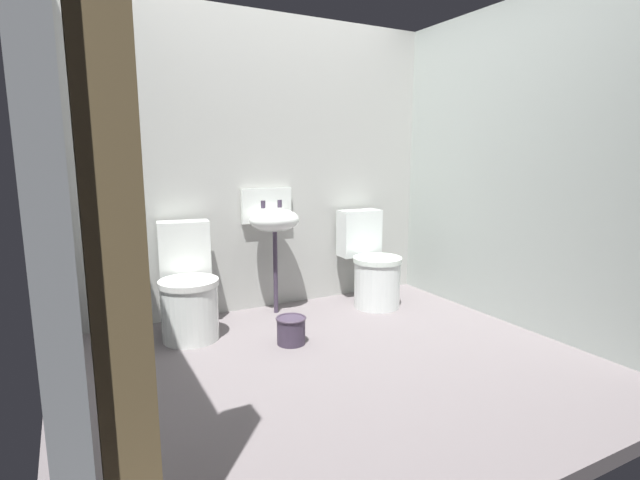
# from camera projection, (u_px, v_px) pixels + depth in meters

# --- Properties ---
(ground_plane) EXTENTS (3.27, 2.77, 0.08)m
(ground_plane) POSITION_uv_depth(u_px,v_px,m) (342.00, 363.00, 2.99)
(ground_plane) COLOR slate
(wall_back) EXTENTS (3.27, 0.10, 2.34)m
(wall_back) POSITION_uv_depth(u_px,v_px,m) (266.00, 165.00, 3.85)
(wall_back) COLOR #AFB1AA
(wall_back) RESTS_ON ground
(wall_left) EXTENTS (0.10, 2.57, 2.34)m
(wall_left) POSITION_uv_depth(u_px,v_px,m) (54.00, 173.00, 2.18)
(wall_left) COLOR #A8AEB2
(wall_left) RESTS_ON ground
(wall_right) EXTENTS (0.10, 2.57, 2.34)m
(wall_right) POSITION_uv_depth(u_px,v_px,m) (508.00, 166.00, 3.55)
(wall_right) COLOR #A8B2AC
(wall_right) RESTS_ON ground
(wooden_door_post) EXTENTS (0.15, 0.15, 2.34)m
(wooden_door_post) POSITION_uv_depth(u_px,v_px,m) (109.00, 186.00, 1.26)
(wooden_door_post) COLOR olive
(wooden_door_post) RESTS_ON ground
(toilet_left) EXTENTS (0.46, 0.64, 0.78)m
(toilet_left) POSITION_uv_depth(u_px,v_px,m) (188.00, 290.00, 3.31)
(toilet_left) COLOR white
(toilet_left) RESTS_ON ground
(toilet_right) EXTENTS (0.41, 0.60, 0.78)m
(toilet_right) POSITION_uv_depth(u_px,v_px,m) (372.00, 267.00, 4.01)
(toilet_right) COLOR white
(toilet_right) RESTS_ON ground
(sink) EXTENTS (0.42, 0.35, 0.99)m
(sink) POSITION_uv_depth(u_px,v_px,m) (273.00, 219.00, 3.73)
(sink) COLOR #3D3245
(sink) RESTS_ON ground
(bucket) EXTENTS (0.21, 0.21, 0.19)m
(bucket) POSITION_uv_depth(u_px,v_px,m) (291.00, 330.00, 3.19)
(bucket) COLOR #3D3245
(bucket) RESTS_ON ground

